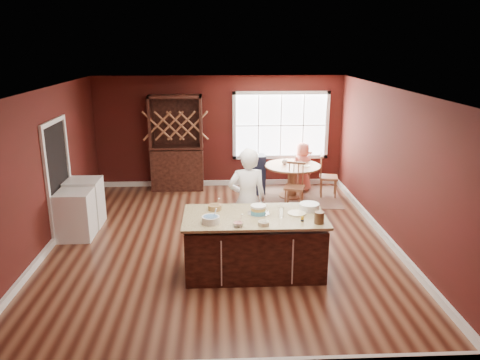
# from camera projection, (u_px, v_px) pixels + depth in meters

# --- Properties ---
(room_shell) EXTENTS (7.00, 7.00, 7.00)m
(room_shell) POSITION_uv_depth(u_px,v_px,m) (221.00, 169.00, 8.05)
(room_shell) COLOR brown
(room_shell) RESTS_ON ground
(window) EXTENTS (2.36, 0.10, 1.66)m
(window) POSITION_uv_depth(u_px,v_px,m) (281.00, 125.00, 11.41)
(window) COLOR white
(window) RESTS_ON room_shell
(doorway) EXTENTS (0.08, 1.26, 2.13)m
(doorway) POSITION_uv_depth(u_px,v_px,m) (59.00, 179.00, 8.58)
(doorway) COLOR white
(doorway) RESTS_ON room_shell
(kitchen_island) EXTENTS (2.16, 1.13, 0.92)m
(kitchen_island) POSITION_uv_depth(u_px,v_px,m) (254.00, 245.00, 7.22)
(kitchen_island) COLOR black
(kitchen_island) RESTS_ON ground
(dining_table) EXTENTS (1.28, 1.28, 0.75)m
(dining_table) POSITION_uv_depth(u_px,v_px,m) (292.00, 174.00, 10.74)
(dining_table) COLOR brown
(dining_table) RESTS_ON ground
(baker) EXTENTS (0.69, 0.49, 1.79)m
(baker) POSITION_uv_depth(u_px,v_px,m) (247.00, 200.00, 7.83)
(baker) COLOR white
(baker) RESTS_ON ground
(layer_cake) EXTENTS (0.34, 0.34, 0.14)m
(layer_cake) POSITION_uv_depth(u_px,v_px,m) (258.00, 210.00, 7.14)
(layer_cake) COLOR white
(layer_cake) RESTS_ON kitchen_island
(bowl_blue) EXTENTS (0.26, 0.26, 0.10)m
(bowl_blue) POSITION_uv_depth(u_px,v_px,m) (211.00, 220.00, 6.78)
(bowl_blue) COLOR silver
(bowl_blue) RESTS_ON kitchen_island
(bowl_yellow) EXTENTS (0.21, 0.21, 0.08)m
(bowl_yellow) POSITION_uv_depth(u_px,v_px,m) (215.00, 207.00, 7.32)
(bowl_yellow) COLOR brown
(bowl_yellow) RESTS_ON kitchen_island
(bowl_pink) EXTENTS (0.16, 0.16, 0.06)m
(bowl_pink) POSITION_uv_depth(u_px,v_px,m) (238.00, 224.00, 6.66)
(bowl_pink) COLOR silver
(bowl_pink) RESTS_ON kitchen_island
(bowl_olive) EXTENTS (0.16, 0.16, 0.06)m
(bowl_olive) POSITION_uv_depth(u_px,v_px,m) (264.00, 223.00, 6.69)
(bowl_olive) COLOR silver
(bowl_olive) RESTS_ON kitchen_island
(drinking_glass) EXTENTS (0.08, 0.08, 0.15)m
(drinking_glass) POSITION_uv_depth(u_px,v_px,m) (281.00, 212.00, 7.00)
(drinking_glass) COLOR silver
(drinking_glass) RESTS_ON kitchen_island
(dinner_plate) EXTENTS (0.28, 0.28, 0.02)m
(dinner_plate) POSITION_uv_depth(u_px,v_px,m) (297.00, 213.00, 7.15)
(dinner_plate) COLOR beige
(dinner_plate) RESTS_ON kitchen_island
(white_tub) EXTENTS (0.31, 0.31, 0.11)m
(white_tub) POSITION_uv_depth(u_px,v_px,m) (309.00, 207.00, 7.30)
(white_tub) COLOR silver
(white_tub) RESTS_ON kitchen_island
(stoneware_crock) EXTENTS (0.14, 0.14, 0.17)m
(stoneware_crock) POSITION_uv_depth(u_px,v_px,m) (319.00, 218.00, 6.76)
(stoneware_crock) COLOR brown
(stoneware_crock) RESTS_ON kitchen_island
(toy_figurine) EXTENTS (0.05, 0.05, 0.09)m
(toy_figurine) POSITION_uv_depth(u_px,v_px,m) (302.00, 219.00, 6.84)
(toy_figurine) COLOR gold
(toy_figurine) RESTS_ON kitchen_island
(rug) EXTENTS (2.37, 1.93, 0.01)m
(rug) POSITION_uv_depth(u_px,v_px,m) (292.00, 196.00, 10.89)
(rug) COLOR brown
(rug) RESTS_ON ground
(chair_east) EXTENTS (0.47, 0.49, 1.01)m
(chair_east) POSITION_uv_depth(u_px,v_px,m) (329.00, 175.00, 10.77)
(chair_east) COLOR #915935
(chair_east) RESTS_ON ground
(chair_south) EXTENTS (0.52, 0.51, 0.99)m
(chair_south) POSITION_uv_depth(u_px,v_px,m) (294.00, 185.00, 10.03)
(chair_south) COLOR brown
(chair_south) RESTS_ON ground
(chair_north) EXTENTS (0.43, 0.42, 0.93)m
(chair_north) POSITION_uv_depth(u_px,v_px,m) (302.00, 168.00, 11.51)
(chair_north) COLOR olive
(chair_north) RESTS_ON ground
(seated_woman) EXTENTS (0.67, 0.53, 1.18)m
(seated_woman) POSITION_uv_depth(u_px,v_px,m) (302.00, 167.00, 11.15)
(seated_woman) COLOR #E47162
(seated_woman) RESTS_ON ground
(high_chair) EXTENTS (0.42, 0.42, 0.98)m
(high_chair) POSITION_uv_depth(u_px,v_px,m) (256.00, 174.00, 10.97)
(high_chair) COLOR black
(high_chair) RESTS_ON ground
(toddler) EXTENTS (0.18, 0.14, 0.26)m
(toddler) POSITION_uv_depth(u_px,v_px,m) (259.00, 159.00, 10.96)
(toddler) COLOR #8CA5BF
(toddler) RESTS_ON high_chair
(table_plate) EXTENTS (0.20, 0.20, 0.02)m
(table_plate) POSITION_uv_depth(u_px,v_px,m) (306.00, 166.00, 10.60)
(table_plate) COLOR beige
(table_plate) RESTS_ON dining_table
(table_cup) EXTENTS (0.14, 0.14, 0.10)m
(table_cup) POSITION_uv_depth(u_px,v_px,m) (285.00, 162.00, 10.75)
(table_cup) COLOR silver
(table_cup) RESTS_ON dining_table
(hutch) EXTENTS (1.24, 0.52, 2.28)m
(hutch) POSITION_uv_depth(u_px,v_px,m) (177.00, 143.00, 11.15)
(hutch) COLOR black
(hutch) RESTS_ON ground
(washer) EXTENTS (0.61, 0.59, 0.88)m
(washer) POSITION_uv_depth(u_px,v_px,m) (75.00, 215.00, 8.45)
(washer) COLOR white
(washer) RESTS_ON ground
(dryer) EXTENTS (0.64, 0.61, 0.92)m
(dryer) POSITION_uv_depth(u_px,v_px,m) (85.00, 203.00, 9.06)
(dryer) COLOR white
(dryer) RESTS_ON ground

